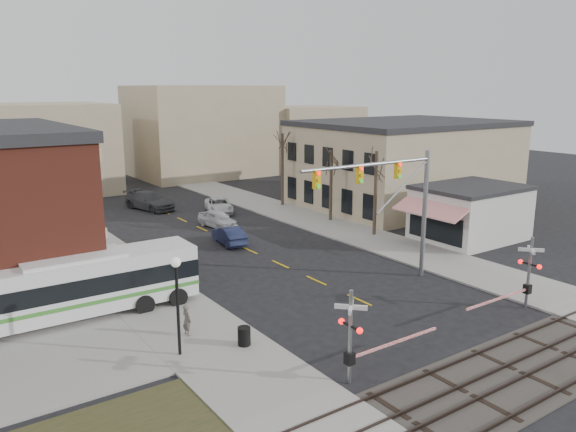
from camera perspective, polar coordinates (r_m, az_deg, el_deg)
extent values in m
plane|color=black|center=(30.95, 9.74, -9.54)|extent=(160.00, 160.00, 0.00)
cube|color=gray|center=(43.26, -18.95, -3.45)|extent=(5.00, 60.00, 0.12)
cube|color=gray|center=(51.40, 1.80, -0.22)|extent=(5.00, 60.00, 0.12)
cube|color=#332D28|center=(26.40, 22.32, -14.40)|extent=(160.00, 5.00, 0.06)
cube|color=#2D231E|center=(26.59, 21.44, -13.91)|extent=(160.00, 0.08, 0.14)
cube|color=#2D231E|center=(27.31, 18.90, -12.97)|extent=(160.00, 0.08, 0.14)
cube|color=#2D231E|center=(25.53, 26.05, -15.52)|extent=(160.00, 0.08, 0.14)
cube|color=#2D231E|center=(26.14, 23.24, -14.55)|extent=(160.00, 0.08, 0.14)
cube|color=tan|center=(37.92, -21.28, 0.73)|extent=(0.10, 15.00, 0.50)
cube|color=tan|center=(37.34, -21.80, 6.89)|extent=(0.10, 15.00, 0.70)
cube|color=black|center=(38.49, -20.98, -2.91)|extent=(0.08, 13.00, 2.60)
cube|color=gray|center=(58.87, 11.70, 5.10)|extent=(20.00, 15.00, 8.00)
cube|color=#262628|center=(58.47, 11.90, 9.23)|extent=(20.30, 15.30, 0.50)
cube|color=beige|center=(46.39, 18.02, 0.17)|extent=(8.00, 6.00, 4.00)
cube|color=#262628|center=(45.99, 18.20, 2.78)|extent=(8.20, 6.20, 0.30)
cube|color=red|center=(42.52, 14.16, 0.67)|extent=(1.68, 6.00, 0.87)
cylinder|color=#382B21|center=(45.32, 8.87, 2.29)|extent=(0.28, 0.28, 6.75)
cylinder|color=#382B21|center=(49.99, 4.39, 3.13)|extent=(0.28, 0.28, 6.30)
cylinder|color=#382B21|center=(56.39, -0.58, 4.74)|extent=(0.28, 0.28, 7.20)
cube|color=silver|center=(30.95, -20.81, -6.58)|extent=(12.54, 2.88, 2.78)
cube|color=black|center=(30.89, -20.84, -6.24)|extent=(12.58, 2.92, 0.94)
cube|color=#3A822B|center=(31.16, -20.72, -7.69)|extent=(12.58, 2.92, 0.21)
cylinder|color=black|center=(31.40, -20.62, -8.85)|extent=(1.08, 2.72, 1.04)
cylinder|color=gray|center=(35.96, 13.68, 0.14)|extent=(0.28, 0.28, 8.00)
cylinder|color=gray|center=(31.98, 8.27, 5.19)|extent=(9.54, 0.20, 0.20)
cube|color=gold|center=(33.62, 11.09, 4.60)|extent=(0.35, 0.30, 1.00)
cube|color=gold|center=(31.56, 7.26, 4.20)|extent=(0.35, 0.30, 1.00)
cube|color=gold|center=(29.66, 2.92, 3.74)|extent=(0.35, 0.30, 1.00)
cylinder|color=gray|center=(22.99, 6.33, -12.18)|extent=(0.16, 0.16, 4.00)
cube|color=silver|center=(22.47, 6.41, -9.18)|extent=(1.00, 1.00, 0.18)
cube|color=silver|center=(22.47, 6.41, -9.18)|extent=(1.00, 1.00, 0.18)
sphere|color=#FF0C0C|center=(22.41, 7.30, -11.49)|extent=(0.26, 0.26, 0.26)
sphere|color=#FF0C0C|center=(23.16, 5.45, -10.60)|extent=(0.26, 0.26, 0.26)
cube|color=black|center=(23.38, 6.27, -14.18)|extent=(0.35, 0.35, 0.50)
cube|color=#FF0C0C|center=(25.00, 10.90, -12.47)|extent=(5.00, 0.10, 0.10)
cylinder|color=gray|center=(32.92, 23.28, -5.35)|extent=(0.16, 0.16, 4.00)
cube|color=silver|center=(32.56, 23.48, -3.17)|extent=(1.00, 1.00, 0.18)
cube|color=silver|center=(32.56, 23.48, -3.17)|extent=(1.00, 1.00, 0.18)
sphere|color=#FF0C0C|center=(32.51, 24.17, -4.74)|extent=(0.26, 0.26, 0.26)
sphere|color=#FF0C0C|center=(33.05, 22.55, -4.31)|extent=(0.26, 0.26, 0.26)
cube|color=black|center=(33.20, 23.14, -6.83)|extent=(0.35, 0.35, 0.50)
cube|color=#FF0C0C|center=(31.12, 20.53, -7.90)|extent=(5.00, 0.10, 0.10)
cylinder|color=black|center=(25.35, -11.12, -9.42)|extent=(0.14, 0.14, 4.14)
sphere|color=silver|center=(24.61, -11.34, -4.63)|extent=(0.44, 0.44, 0.44)
cylinder|color=black|center=(26.48, -4.48, -12.06)|extent=(0.60, 0.60, 0.87)
imported|color=#B4B3B8|center=(48.46, -7.15, -0.31)|extent=(2.22, 4.45, 1.46)
imported|color=#161C38|center=(43.22, -6.00, -1.95)|extent=(2.03, 4.36, 1.38)
imported|color=silver|center=(54.25, -7.05, 1.08)|extent=(3.93, 5.51, 1.39)
imported|color=#3C3D40|center=(56.93, -13.88, 1.52)|extent=(3.94, 6.35, 1.72)
imported|color=#584F46|center=(27.68, -10.25, -10.35)|extent=(0.44, 0.60, 1.53)
imported|color=#333F5A|center=(32.14, -16.20, -7.05)|extent=(1.11, 1.12, 1.82)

